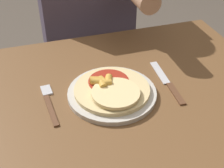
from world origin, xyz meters
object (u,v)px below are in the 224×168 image
dining_table (125,129)px  plate (112,93)px  person_diner (87,12)px  fork (49,101)px  knife (167,82)px  pizza (112,89)px

dining_table → plate: 0.15m
dining_table → person_diner: (0.03, 0.59, 0.13)m
fork → knife: size_ratio=0.80×
pizza → person_diner: size_ratio=0.17×
knife → person_diner: person_diner is taller
dining_table → person_diner: person_diner is taller
knife → fork: bearing=177.1°
plate → pizza: 0.02m
dining_table → fork: bearing=169.8°
fork → plate: bearing=-7.6°
dining_table → fork: fork is taller
pizza → person_diner: (0.07, 0.58, -0.02)m
dining_table → plate: plate is taller
plate → person_diner: 0.58m
dining_table → knife: knife is taller
pizza → person_diner: bearing=83.3°
person_diner → knife: bearing=-79.1°
fork → knife: bearing=-2.9°
dining_table → knife: 0.19m
plate → pizza: (-0.00, -0.00, 0.02)m
plate → knife: size_ratio=1.14×
pizza → person_diner: person_diner is taller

